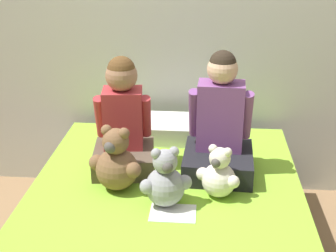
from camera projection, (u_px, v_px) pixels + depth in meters
wall_behind_bed at (179, 4)px, 2.86m from camera, size 8.00×0.06×2.50m
bed at (163, 249)px, 2.28m from camera, size 1.37×1.91×0.49m
child_on_left at (123, 123)px, 2.45m from camera, size 0.35×0.35×0.61m
child_on_right at (220, 128)px, 2.41m from camera, size 0.37×0.39×0.65m
teddy_bear_held_by_left_child at (116, 163)px, 2.28m from camera, size 0.27×0.21×0.33m
teddy_bear_held_by_right_child at (219, 175)px, 2.23m from camera, size 0.21×0.17×0.26m
teddy_bear_between_children at (165, 181)px, 2.15m from camera, size 0.24×0.18×0.29m
pillow_at_headboard at (175, 129)px, 2.87m from camera, size 0.55×0.31×0.11m
sign_card at (173, 213)px, 2.13m from camera, size 0.21×0.15×0.00m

